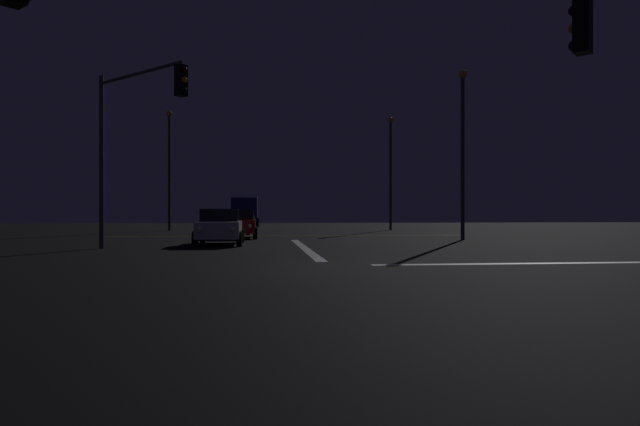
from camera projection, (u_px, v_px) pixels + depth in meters
ground at (327, 267)px, 14.99m from camera, size 120.00×120.00×0.10m
stop_line_north at (304, 248)px, 22.47m from camera, size 0.35×12.83×0.01m
centre_line_ns at (289, 236)px, 34.00m from camera, size 22.00×0.15×0.01m
crosswalk_bar_east at (596, 263)px, 15.81m from camera, size 12.83×0.40×0.01m
sedan_white at (220, 226)px, 24.76m from camera, size 2.02×4.33×1.57m
sedan_red at (239, 224)px, 31.08m from camera, size 2.02×4.33×1.57m
sedan_orange at (235, 222)px, 37.01m from camera, size 2.02×4.33×1.57m
sedan_green at (243, 220)px, 43.20m from camera, size 2.02×4.33×1.57m
sedan_blue at (243, 219)px, 49.10m from camera, size 2.02×4.33×1.57m
box_truck at (245, 209)px, 56.20m from camera, size 2.68×8.28×3.08m
traffic_signal_nw at (131, 123)px, 20.72m from camera, size 3.85×3.85×6.77m
streetlamp_right_near at (463, 142)px, 28.96m from camera, size 0.44×0.44×8.74m
streetlamp_left_far at (169, 162)px, 43.01m from camera, size 0.44×0.44×9.20m
streetlamp_right_far at (391, 165)px, 44.87m from camera, size 0.44×0.44×9.02m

